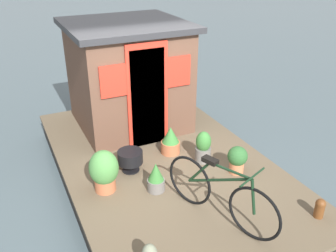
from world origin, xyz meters
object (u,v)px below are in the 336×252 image
(bicycle, at_px, (220,194))
(mooring_bollard, at_px, (320,208))
(potted_plant_succulent, at_px, (104,170))
(potted_plant_ivy, at_px, (203,147))
(charcoal_grill, at_px, (130,158))
(houseboat_cabin, at_px, (128,75))
(potted_plant_thyme, at_px, (156,178))
(potted_plant_mint, at_px, (237,159))
(potted_plant_geranium, at_px, (170,141))

(bicycle, distance_m, mooring_bollard, 1.32)
(bicycle, bearing_deg, mooring_bollard, -114.21)
(potted_plant_succulent, height_order, potted_plant_ivy, potted_plant_succulent)
(charcoal_grill, bearing_deg, bicycle, -157.85)
(potted_plant_ivy, bearing_deg, mooring_bollard, -160.19)
(potted_plant_succulent, relative_size, mooring_bollard, 2.33)
(houseboat_cabin, distance_m, potted_plant_thyme, 2.40)
(potted_plant_mint, xyz_separation_m, potted_plant_ivy, (0.51, 0.30, 0.01))
(potted_plant_succulent, distance_m, mooring_bollard, 2.90)
(potted_plant_geranium, distance_m, potted_plant_ivy, 0.59)
(mooring_bollard, bearing_deg, bicycle, 65.79)
(potted_plant_thyme, relative_size, potted_plant_succulent, 0.70)
(potted_plant_succulent, bearing_deg, houseboat_cabin, -29.62)
(potted_plant_geranium, bearing_deg, potted_plant_mint, -146.07)
(houseboat_cabin, bearing_deg, potted_plant_geranium, -171.29)
(bicycle, relative_size, potted_plant_ivy, 3.01)
(potted_plant_geranium, distance_m, charcoal_grill, 0.83)
(potted_plant_geranium, distance_m, mooring_bollard, 2.50)
(potted_plant_thyme, xyz_separation_m, potted_plant_succulent, (0.32, 0.65, 0.12))
(bicycle, bearing_deg, potted_plant_succulent, 42.80)
(bicycle, xyz_separation_m, potted_plant_succulent, (1.21, 1.12, -0.06))
(houseboat_cabin, bearing_deg, potted_plant_mint, -159.75)
(potted_plant_geranium, height_order, potted_plant_mint, potted_plant_geranium)
(potted_plant_ivy, bearing_deg, bicycle, 157.65)
(houseboat_cabin, bearing_deg, potted_plant_succulent, 150.38)
(bicycle, xyz_separation_m, potted_plant_thyme, (0.89, 0.47, -0.18))
(houseboat_cabin, height_order, potted_plant_succulent, houseboat_cabin)
(houseboat_cabin, distance_m, bicycle, 3.18)
(potted_plant_succulent, xyz_separation_m, potted_plant_geranium, (0.54, -1.30, -0.10))
(potted_plant_succulent, bearing_deg, mooring_bollard, -127.09)
(potted_plant_ivy, bearing_deg, potted_plant_thyme, 111.46)
(potted_plant_thyme, distance_m, potted_plant_succulent, 0.73)
(charcoal_grill, bearing_deg, mooring_bollard, -138.75)
(houseboat_cabin, distance_m, potted_plant_ivy, 2.06)
(potted_plant_thyme, bearing_deg, potted_plant_ivy, -68.54)
(potted_plant_thyme, relative_size, potted_plant_ivy, 0.85)
(houseboat_cabin, xyz_separation_m, mooring_bollard, (-3.66, -1.22, -0.84))
(houseboat_cabin, height_order, bicycle, houseboat_cabin)
(potted_plant_mint, bearing_deg, potted_plant_ivy, 30.34)
(potted_plant_ivy, height_order, charcoal_grill, potted_plant_ivy)
(houseboat_cabin, relative_size, potted_plant_succulent, 3.31)
(potted_plant_geranium, distance_m, potted_plant_mint, 1.17)
(charcoal_grill, xyz_separation_m, mooring_bollard, (-2.06, -1.81, -0.08))
(charcoal_grill, bearing_deg, potted_plant_succulent, 122.21)
(bicycle, relative_size, potted_plant_succulent, 2.50)
(potted_plant_geranium, bearing_deg, potted_plant_succulent, 112.57)
(potted_plant_thyme, distance_m, charcoal_grill, 0.65)
(potted_plant_mint, height_order, mooring_bollard, potted_plant_mint)
(potted_plant_thyme, bearing_deg, charcoal_grill, 13.15)
(potted_plant_thyme, xyz_separation_m, charcoal_grill, (0.64, 0.15, 0.02))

